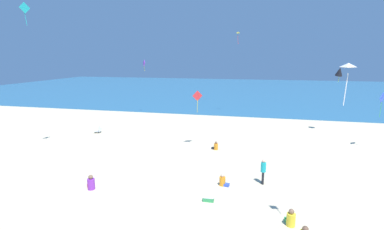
{
  "coord_description": "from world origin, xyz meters",
  "views": [
    {
      "loc": [
        4.52,
        -12.2,
        7.11
      ],
      "look_at": [
        0.0,
        7.27,
        3.03
      ],
      "focal_mm": 26.52,
      "sensor_mm": 36.0,
      "label": 1
    }
  ],
  "objects": [
    {
      "name": "kite_white",
      "position": [
        7.43,
        -1.72,
        6.81
      ],
      "size": [
        0.48,
        0.44,
        1.44
      ],
      "rotation": [
        0.0,
        0.0,
        2.67
      ],
      "color": "white"
    },
    {
      "name": "person_0",
      "position": [
        1.51,
        8.93,
        0.25
      ],
      "size": [
        0.6,
        0.49,
        0.67
      ],
      "rotation": [
        0.0,
        0.0,
        2.68
      ],
      "color": "orange",
      "rests_on": "ground_plane"
    },
    {
      "name": "kite_purple",
      "position": [
        -9.2,
        20.85,
        6.38
      ],
      "size": [
        0.52,
        0.66,
        1.37
      ],
      "rotation": [
        0.0,
        0.0,
        2.33
      ],
      "color": "purple"
    },
    {
      "name": "kite_red",
      "position": [
        0.02,
        9.05,
        4.14
      ],
      "size": [
        0.72,
        0.46,
        1.73
      ],
      "rotation": [
        0.0,
        0.0,
        3.68
      ],
      "color": "red"
    },
    {
      "name": "kite_blue",
      "position": [
        13.7,
        11.66,
        4.04
      ],
      "size": [
        0.58,
        0.65,
        1.9
      ],
      "rotation": [
        0.0,
        0.0,
        3.9
      ],
      "color": "blue"
    },
    {
      "name": "kite_black",
      "position": [
        11.68,
        16.07,
        5.84
      ],
      "size": [
        0.78,
        0.93,
        1.43
      ],
      "rotation": [
        0.0,
        0.0,
        0.19
      ],
      "color": "black"
    },
    {
      "name": "kite_yellow",
      "position": [
        1.96,
        23.02,
        9.95
      ],
      "size": [
        0.48,
        0.45,
        1.44
      ],
      "rotation": [
        0.0,
        0.0,
        3.67
      ],
      "color": "yellow"
    },
    {
      "name": "person_4",
      "position": [
        -4.16,
        0.64,
        0.31
      ],
      "size": [
        0.71,
        0.72,
        0.83
      ],
      "rotation": [
        0.0,
        0.0,
        2.33
      ],
      "color": "purple",
      "rests_on": "ground_plane"
    },
    {
      "name": "ocean_water",
      "position": [
        0.0,
        51.97,
        0.03
      ],
      "size": [
        120.0,
        60.0,
        0.05
      ],
      "primitive_type": "cube",
      "color": "teal",
      "rests_on": "ground_plane"
    },
    {
      "name": "ground_plane",
      "position": [
        0.0,
        10.0,
        0.0
      ],
      "size": [
        120.0,
        120.0,
        0.0
      ],
      "primitive_type": "plane",
      "color": "beige"
    },
    {
      "name": "person_5",
      "position": [
        2.86,
        2.7,
        0.26
      ],
      "size": [
        0.6,
        0.38,
        0.71
      ],
      "rotation": [
        0.0,
        0.0,
        6.13
      ],
      "color": "orange",
      "rests_on": "ground_plane"
    },
    {
      "name": "cooler_box",
      "position": [
        2.36,
        0.8,
        0.13
      ],
      "size": [
        0.57,
        0.4,
        0.25
      ],
      "rotation": [
        0.0,
        0.0,
        0.04
      ],
      "color": "#339956",
      "rests_on": "ground_plane"
    },
    {
      "name": "kite_teal",
      "position": [
        -10.98,
        4.79,
        10.32
      ],
      "size": [
        0.29,
        0.7,
        1.51
      ],
      "rotation": [
        0.0,
        0.0,
        4.4
      ],
      "color": "#1EADAD"
    },
    {
      "name": "beach_chair_near_camera",
      "position": [
        -10.21,
        11.39,
        0.27
      ],
      "size": [
        0.74,
        0.68,
        0.58
      ],
      "rotation": [
        0.0,
        0.0,
        3.3
      ],
      "color": "white",
      "rests_on": "ground_plane"
    },
    {
      "name": "person_1",
      "position": [
        6.16,
        -0.49,
        0.29
      ],
      "size": [
        0.46,
        0.68,
        0.78
      ],
      "rotation": [
        0.0,
        0.0,
        1.79
      ],
      "color": "yellow",
      "rests_on": "ground_plane"
    },
    {
      "name": "person_2",
      "position": [
        5.04,
        3.45,
        0.85
      ],
      "size": [
        0.29,
        0.29,
        1.48
      ],
      "rotation": [
        0.0,
        0.0,
        0.01
      ],
      "color": "black",
      "rests_on": "ground_plane"
    }
  ]
}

